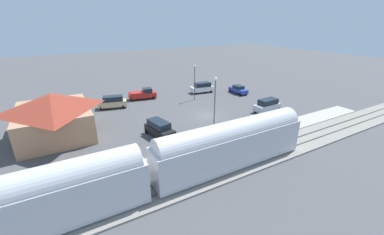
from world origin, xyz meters
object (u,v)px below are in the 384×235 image
at_px(passenger_train, 23,203).
at_px(pedestrian_on_platform, 238,135).
at_px(suv_white, 202,87).
at_px(pickup_red, 143,94).
at_px(suv_tan, 113,102).
at_px(suv_silver, 267,105).
at_px(suv_black, 159,128).
at_px(station_building, 54,115).
at_px(sedan_blue, 238,89).
at_px(light_pole_lot_center, 195,78).
at_px(pedestrian_waiting_far, 271,121).
at_px(light_pole_near_platform, 215,101).

height_order(passenger_train, pedestrian_on_platform, passenger_train).
relative_size(suv_white, pickup_red, 0.91).
bearing_deg(suv_tan, suv_silver, -123.59).
distance_m(suv_white, suv_black, 22.79).
bearing_deg(suv_black, suv_silver, -90.49).
height_order(station_building, suv_white, station_building).
distance_m(sedan_blue, light_pole_lot_center, 11.15).
bearing_deg(pedestrian_waiting_far, suv_tan, 40.13).
height_order(suv_silver, suv_tan, same).
distance_m(suv_white, light_pole_near_platform, 22.39).
bearing_deg(suv_black, station_building, 58.77).
height_order(suv_tan, light_pole_lot_center, light_pole_lot_center).
bearing_deg(light_pole_lot_center, station_building, 100.50).
relative_size(passenger_train, station_building, 4.61).
bearing_deg(light_pole_lot_center, pedestrian_on_platform, 165.93).
distance_m(station_building, suv_white, 29.94).
height_order(passenger_train, suv_black, passenger_train).
bearing_deg(suv_tan, pedestrian_on_platform, -154.42).
xyz_separation_m(station_building, suv_white, (8.27, -28.72, -1.79)).
bearing_deg(pedestrian_on_platform, pedestrian_waiting_far, -80.84).
bearing_deg(sedan_blue, pickup_red, 71.80).
relative_size(passenger_train, light_pole_lot_center, 7.87).
relative_size(passenger_train, pickup_red, 9.66).
bearing_deg(light_pole_near_platform, passenger_train, 108.01).
bearing_deg(pedestrian_on_platform, light_pole_near_platform, 24.34).
relative_size(light_pole_near_platform, light_pole_lot_center, 1.20).
xyz_separation_m(pickup_red, suv_tan, (-2.50, 6.54, 0.12)).
relative_size(station_building, suv_silver, 2.37).
xyz_separation_m(pickup_red, sedan_blue, (-6.36, -19.33, -0.15)).
relative_size(passenger_train, suv_black, 10.51).
distance_m(pickup_red, suv_black, 17.89).
bearing_deg(pedestrian_waiting_far, light_pole_near_platform, 76.29).
height_order(pedestrian_waiting_far, suv_tan, suv_tan).
height_order(pickup_red, suv_tan, suv_tan).
bearing_deg(suv_silver, pedestrian_waiting_far, 137.81).
xyz_separation_m(station_building, light_pole_lot_center, (4.57, -24.64, 1.49)).
bearing_deg(suv_tan, suv_white, -88.14).
height_order(pickup_red, suv_black, suv_black).
distance_m(light_pole_near_platform, light_pole_lot_center, 16.96).
bearing_deg(light_pole_lot_center, passenger_train, 129.75).
bearing_deg(suv_white, pedestrian_waiting_far, 175.33).
xyz_separation_m(station_building, pedestrian_waiting_far, (-13.28, -26.96, -1.65)).
xyz_separation_m(suv_black, light_pole_near_platform, (-3.84, -6.29, 4.02)).
xyz_separation_m(pedestrian_on_platform, pickup_red, (24.56, 4.03, -0.25)).
relative_size(passenger_train, light_pole_near_platform, 6.58).
bearing_deg(station_building, pedestrian_waiting_far, -116.23).
height_order(pedestrian_on_platform, light_pole_near_platform, light_pole_near_platform).
bearing_deg(pedestrian_on_platform, suv_white, -21.28).
relative_size(suv_tan, light_pole_near_platform, 0.63).
distance_m(pedestrian_waiting_far, suv_silver, 7.76).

